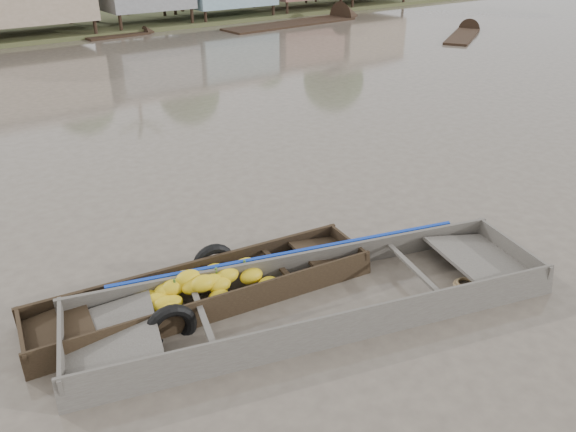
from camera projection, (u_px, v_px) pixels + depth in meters
ground at (315, 273)px, 10.59m from camera, size 120.00×120.00×0.00m
banana_boat at (201, 291)px, 9.76m from camera, size 6.19×2.30×0.86m
viewer_boat at (316, 302)px, 9.63m from camera, size 8.55×4.41×0.67m
distant_boats at (174, 42)px, 32.02m from camera, size 45.18×14.77×0.35m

